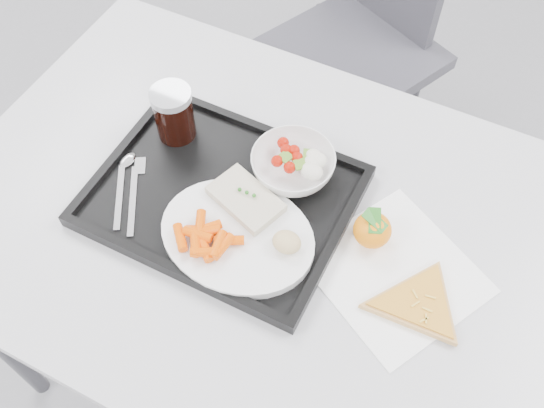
{
  "coord_description": "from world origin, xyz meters",
  "views": [
    {
      "loc": [
        0.25,
        -0.21,
        1.65
      ],
      "look_at": [
        -0.02,
        0.32,
        0.77
      ],
      "focal_mm": 40.0,
      "sensor_mm": 36.0,
      "label": 1
    }
  ],
  "objects_px": {
    "tray": "(222,197)",
    "salad_bowl": "(293,165)",
    "dinner_plate": "(238,236)",
    "cola_glass": "(174,113)",
    "chair": "(366,13)",
    "tangerine": "(372,230)",
    "table": "(275,241)",
    "pizza_slice": "(418,303)"
  },
  "relations": [
    {
      "from": "tray",
      "to": "salad_bowl",
      "type": "distance_m",
      "value": 0.14
    },
    {
      "from": "dinner_plate",
      "to": "salad_bowl",
      "type": "height_order",
      "value": "salad_bowl"
    },
    {
      "from": "tray",
      "to": "salad_bowl",
      "type": "xyz_separation_m",
      "value": [
        0.09,
        0.1,
        0.03
      ]
    },
    {
      "from": "salad_bowl",
      "to": "cola_glass",
      "type": "height_order",
      "value": "cola_glass"
    },
    {
      "from": "chair",
      "to": "tangerine",
      "type": "distance_m",
      "value": 0.91
    },
    {
      "from": "table",
      "to": "salad_bowl",
      "type": "xyz_separation_m",
      "value": [
        -0.01,
        0.1,
        0.11
      ]
    },
    {
      "from": "tray",
      "to": "salad_bowl",
      "type": "height_order",
      "value": "salad_bowl"
    },
    {
      "from": "dinner_plate",
      "to": "cola_glass",
      "type": "height_order",
      "value": "cola_glass"
    },
    {
      "from": "cola_glass",
      "to": "tangerine",
      "type": "bearing_deg",
      "value": -6.67
    },
    {
      "from": "salad_bowl",
      "to": "tray",
      "type": "bearing_deg",
      "value": -131.88
    },
    {
      "from": "dinner_plate",
      "to": "salad_bowl",
      "type": "bearing_deg",
      "value": 82.24
    },
    {
      "from": "tray",
      "to": "dinner_plate",
      "type": "height_order",
      "value": "dinner_plate"
    },
    {
      "from": "pizza_slice",
      "to": "chair",
      "type": "bearing_deg",
      "value": 114.99
    },
    {
      "from": "chair",
      "to": "cola_glass",
      "type": "xyz_separation_m",
      "value": [
        -0.11,
        -0.77,
        0.28
      ]
    },
    {
      "from": "cola_glass",
      "to": "salad_bowl",
      "type": "bearing_deg",
      "value": 3.05
    },
    {
      "from": "chair",
      "to": "cola_glass",
      "type": "height_order",
      "value": "chair"
    },
    {
      "from": "table",
      "to": "salad_bowl",
      "type": "relative_size",
      "value": 7.89
    },
    {
      "from": "tray",
      "to": "cola_glass",
      "type": "bearing_deg",
      "value": 149.05
    },
    {
      "from": "chair",
      "to": "pizza_slice",
      "type": "height_order",
      "value": "chair"
    },
    {
      "from": "cola_glass",
      "to": "chair",
      "type": "bearing_deg",
      "value": 81.62
    },
    {
      "from": "chair",
      "to": "cola_glass",
      "type": "bearing_deg",
      "value": -98.38
    },
    {
      "from": "tray",
      "to": "pizza_slice",
      "type": "height_order",
      "value": "tray"
    },
    {
      "from": "chair",
      "to": "salad_bowl",
      "type": "relative_size",
      "value": 6.11
    },
    {
      "from": "tangerine",
      "to": "dinner_plate",
      "type": "bearing_deg",
      "value": -151.9
    },
    {
      "from": "cola_glass",
      "to": "dinner_plate",
      "type": "bearing_deg",
      "value": -35.72
    },
    {
      "from": "chair",
      "to": "pizza_slice",
      "type": "distance_m",
      "value": 1.01
    },
    {
      "from": "salad_bowl",
      "to": "tangerine",
      "type": "height_order",
      "value": "tangerine"
    },
    {
      "from": "table",
      "to": "tangerine",
      "type": "bearing_deg",
      "value": 13.31
    },
    {
      "from": "chair",
      "to": "salad_bowl",
      "type": "xyz_separation_m",
      "value": [
        0.13,
        -0.75,
        0.25
      ]
    },
    {
      "from": "chair",
      "to": "tray",
      "type": "relative_size",
      "value": 2.07
    },
    {
      "from": "dinner_plate",
      "to": "table",
      "type": "bearing_deg",
      "value": 61.54
    },
    {
      "from": "pizza_slice",
      "to": "tray",
      "type": "bearing_deg",
      "value": 174.03
    },
    {
      "from": "cola_glass",
      "to": "tray",
      "type": "bearing_deg",
      "value": -30.95
    },
    {
      "from": "cola_glass",
      "to": "tangerine",
      "type": "relative_size",
      "value": 1.6
    },
    {
      "from": "chair",
      "to": "pizza_slice",
      "type": "bearing_deg",
      "value": -65.01
    },
    {
      "from": "salad_bowl",
      "to": "tangerine",
      "type": "relative_size",
      "value": 2.25
    },
    {
      "from": "cola_glass",
      "to": "pizza_slice",
      "type": "xyz_separation_m",
      "value": [
        0.53,
        -0.13,
        -0.06
      ]
    },
    {
      "from": "table",
      "to": "tangerine",
      "type": "height_order",
      "value": "tangerine"
    },
    {
      "from": "table",
      "to": "dinner_plate",
      "type": "bearing_deg",
      "value": -118.46
    },
    {
      "from": "chair",
      "to": "salad_bowl",
      "type": "distance_m",
      "value": 0.81
    },
    {
      "from": "tangerine",
      "to": "salad_bowl",
      "type": "bearing_deg",
      "value": 160.87
    },
    {
      "from": "salad_bowl",
      "to": "cola_glass",
      "type": "relative_size",
      "value": 1.41
    }
  ]
}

